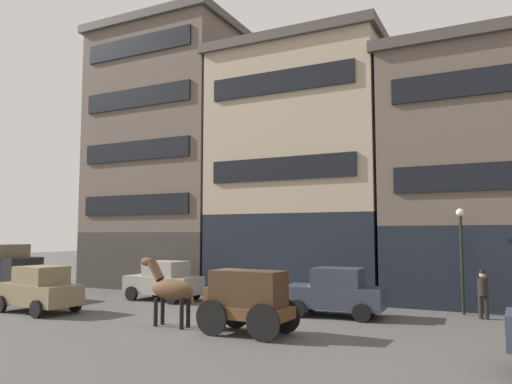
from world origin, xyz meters
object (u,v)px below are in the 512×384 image
object	(u,v)px
streetlamp_curbside	(461,245)
cargo_wagon	(247,297)
sedan_dark	(164,281)
sedan_parked_curb	(335,292)
draft_horse	(170,289)
pedestrian_officer	(483,292)
delivery_truck_near	(1,269)
sedan_light	(39,289)

from	to	relation	value
streetlamp_curbside	cargo_wagon	bearing A→B (deg)	-129.56
sedan_dark	sedan_parked_curb	size ratio (longest dim) A/B	1.01
draft_horse	pedestrian_officer	world-z (taller)	draft_horse
cargo_wagon	draft_horse	distance (m)	2.95
delivery_truck_near	sedan_parked_curb	world-z (taller)	delivery_truck_near
pedestrian_officer	streetlamp_curbside	xyz separation A→B (m)	(-0.73, 0.75, 1.69)
delivery_truck_near	pedestrian_officer	size ratio (longest dim) A/B	2.45
delivery_truck_near	pedestrian_officer	distance (m)	21.23
draft_horse	cargo_wagon	bearing A→B (deg)	-0.04
draft_horse	streetlamp_curbside	world-z (taller)	streetlamp_curbside
draft_horse	delivery_truck_near	size ratio (longest dim) A/B	0.53
cargo_wagon	sedan_parked_curb	size ratio (longest dim) A/B	0.79
sedan_light	cargo_wagon	bearing A→B (deg)	-0.69
delivery_truck_near	sedan_light	xyz separation A→B (m)	(4.78, -1.79, -0.51)
cargo_wagon	draft_horse	world-z (taller)	draft_horse
sedan_light	streetlamp_curbside	size ratio (longest dim) A/B	0.94
cargo_wagon	sedan_parked_curb	world-z (taller)	cargo_wagon
cargo_wagon	delivery_truck_near	xyz separation A→B (m)	(-14.21, 1.90, 0.28)
cargo_wagon	delivery_truck_near	distance (m)	14.34
draft_horse	delivery_truck_near	xyz separation A→B (m)	(-11.26, 1.90, 0.15)
sedan_parked_curb	delivery_truck_near	bearing A→B (deg)	-170.85
cargo_wagon	pedestrian_officer	size ratio (longest dim) A/B	1.65
draft_horse	delivery_truck_near	distance (m)	11.42
delivery_truck_near	pedestrian_officer	xyz separation A→B (m)	(20.76, 4.39, -0.44)
delivery_truck_near	sedan_dark	world-z (taller)	delivery_truck_near
sedan_dark	sedan_light	size ratio (longest dim) A/B	0.98
cargo_wagon	delivery_truck_near	size ratio (longest dim) A/B	0.68
delivery_truck_near	cargo_wagon	bearing A→B (deg)	-7.63
sedan_parked_curb	streetlamp_curbside	world-z (taller)	streetlamp_curbside
delivery_truck_near	sedan_dark	xyz separation A→B (m)	(7.09, 3.30, -0.51)
draft_horse	pedestrian_officer	size ratio (longest dim) A/B	1.31
sedan_dark	cargo_wagon	bearing A→B (deg)	-36.16
streetlamp_curbside	sedan_light	bearing A→B (deg)	-155.56
draft_horse	sedan_dark	distance (m)	6.67
sedan_light	sedan_parked_curb	xyz separation A→B (m)	(10.93, 4.32, 0.00)
sedan_light	pedestrian_officer	world-z (taller)	sedan_light
sedan_dark	streetlamp_curbside	world-z (taller)	streetlamp_curbside
sedan_parked_curb	pedestrian_officer	xyz separation A→B (m)	(5.06, 1.86, 0.07)
cargo_wagon	sedan_dark	bearing A→B (deg)	143.84
sedan_parked_curb	streetlamp_curbside	distance (m)	5.35
sedan_dark	sedan_parked_curb	bearing A→B (deg)	-5.09
sedan_light	streetlamp_curbside	bearing A→B (deg)	24.44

